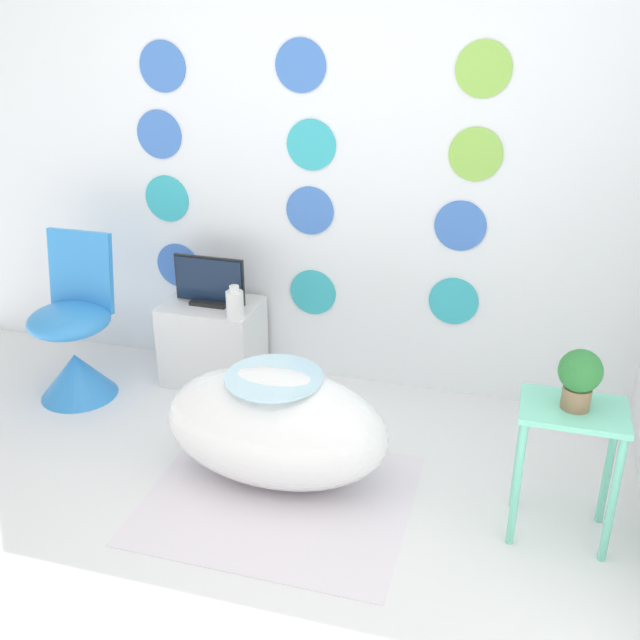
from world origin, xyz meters
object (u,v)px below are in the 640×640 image
bathtub (275,427)px  chair (75,347)px  tv (209,283)px  vase (235,303)px  potted_plant_left (580,376)px

bathtub → chair: chair is taller
tv → chair: bearing=-149.8°
tv → vase: size_ratio=2.29×
chair → tv: chair is taller
bathtub → vase: size_ratio=5.83×
bathtub → tv: tv is taller
bathtub → chair: bearing=161.5°
bathtub → potted_plant_left: bearing=-1.0°
bathtub → potted_plant_left: (1.22, -0.02, 0.45)m
chair → potted_plant_left: bearing=-10.3°
chair → potted_plant_left: size_ratio=3.68×
bathtub → vase: bearing=123.9°
chair → vase: (0.84, 0.24, 0.25)m
bathtub → potted_plant_left: size_ratio=4.23×
chair → tv: bearing=30.2°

